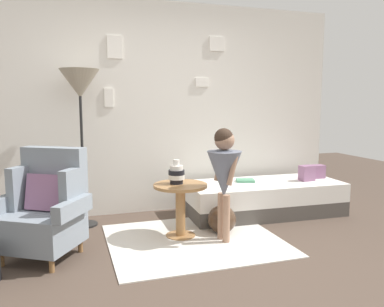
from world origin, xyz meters
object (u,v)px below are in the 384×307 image
Objects in this scene: book_on_daybed at (245,181)px; demijohn_near at (222,219)px; person_child at (224,170)px; daybed at (264,198)px; vase_striped at (176,174)px; side_table at (180,199)px; floor_lamp at (80,89)px; armchair at (45,208)px.

demijohn_near is (-0.56, -0.60, -0.26)m from book_on_daybed.
person_child is at bearing -108.60° from demijohn_near.
vase_striped is at bearing -160.36° from daybed.
side_table is 1.61m from floor_lamp.
book_on_daybed is (2.29, 0.68, -0.02)m from armchair.
side_table is at bearing -158.51° from daybed.
person_child reaches higher than vase_striped.
armchair is at bearing -173.38° from vase_striped.
floor_lamp is at bearing 143.72° from vase_striped.
side_table is at bearing 4.95° from armchair.
daybed is 2.52m from floor_lamp.
side_table is 0.32× the size of floor_lamp.
floor_lamp is at bearing 143.20° from side_table.
book_on_daybed is (0.63, 0.83, -0.31)m from person_child.
person_child is at bearing -35.02° from side_table.
floor_lamp is 2.22m from book_on_daybed.
daybed is 1.40m from vase_striped.
person_child is at bearing -127.33° from book_on_daybed.
book_on_daybed is (1.04, 0.54, -0.24)m from vase_striped.
armchair is 1.75m from demijohn_near.
daybed is 0.31m from book_on_daybed.
person_child is (1.65, -0.15, 0.28)m from armchair.
vase_striped is 0.14× the size of floor_lamp.
floor_lamp is 1.53× the size of person_child.
side_table is 2.51× the size of book_on_daybed.
armchair is 2.52× the size of demijohn_near.
floor_lamp reaches higher than armchair.
daybed is 7.78× the size of vase_striped.
book_on_daybed reaches higher than daybed.
armchair is 1.39m from floor_lamp.
vase_striped is (1.25, 0.15, 0.21)m from armchair.
demijohn_near is at bearing 71.40° from person_child.
armchair is at bearing -177.35° from demijohn_near.
vase_striped is at bearing -36.28° from floor_lamp.
armchair is 3.92× the size of vase_striped.
vase_striped reaches higher than side_table.
vase_striped is at bearing 172.23° from demijohn_near.
book_on_daybed is 0.57× the size of demijohn_near.
book_on_daybed is at bearing -3.48° from floor_lamp.
vase_striped is at bearing -152.55° from book_on_daybed.
book_on_daybed reaches higher than demijohn_near.
daybed is 4.99× the size of demijohn_near.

